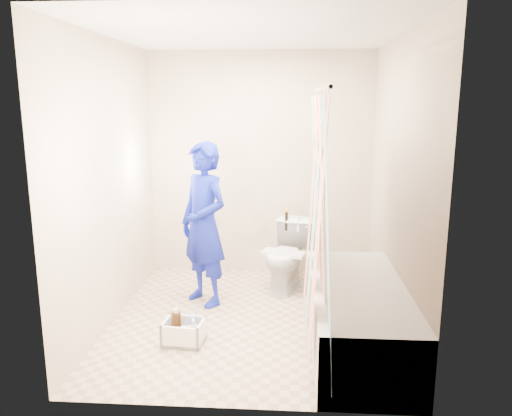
# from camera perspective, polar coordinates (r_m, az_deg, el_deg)

# --- Properties ---
(floor) EXTENTS (2.60, 2.60, 0.00)m
(floor) POSITION_cam_1_polar(r_m,az_deg,el_deg) (4.48, -0.48, -12.63)
(floor) COLOR tan
(floor) RESTS_ON ground
(ceiling) EXTENTS (2.40, 2.60, 0.02)m
(ceiling) POSITION_cam_1_polar(r_m,az_deg,el_deg) (4.11, -0.55, 19.44)
(ceiling) COLOR silver
(ceiling) RESTS_ON wall_back
(wall_back) EXTENTS (2.40, 0.02, 2.40)m
(wall_back) POSITION_cam_1_polar(r_m,az_deg,el_deg) (5.41, 0.54, 4.93)
(wall_back) COLOR beige
(wall_back) RESTS_ON ground
(wall_front) EXTENTS (2.40, 0.02, 2.40)m
(wall_front) POSITION_cam_1_polar(r_m,az_deg,el_deg) (2.86, -2.49, -1.57)
(wall_front) COLOR beige
(wall_front) RESTS_ON ground
(wall_left) EXTENTS (0.02, 2.60, 2.40)m
(wall_left) POSITION_cam_1_polar(r_m,az_deg,el_deg) (4.38, -16.37, 2.75)
(wall_left) COLOR beige
(wall_left) RESTS_ON ground
(wall_right) EXTENTS (0.02, 2.60, 2.40)m
(wall_right) POSITION_cam_1_polar(r_m,az_deg,el_deg) (4.21, 16.01, 2.40)
(wall_right) COLOR beige
(wall_right) RESTS_ON ground
(bathtub) EXTENTS (0.70, 1.75, 0.50)m
(bathtub) POSITION_cam_1_polar(r_m,az_deg,el_deg) (4.01, 11.50, -11.78)
(bathtub) COLOR silver
(bathtub) RESTS_ON ground
(curtain_rod) EXTENTS (0.02, 1.90, 0.02)m
(curtain_rod) POSITION_cam_1_polar(r_m,az_deg,el_deg) (3.64, 7.34, 13.18)
(curtain_rod) COLOR silver
(curtain_rod) RESTS_ON wall_back
(shower_curtain) EXTENTS (0.06, 1.75, 1.80)m
(shower_curtain) POSITION_cam_1_polar(r_m,az_deg,el_deg) (3.74, 6.96, -1.21)
(shower_curtain) COLOR silver
(shower_curtain) RESTS_ON curtain_rod
(toilet) EXTENTS (0.58, 0.76, 0.69)m
(toilet) POSITION_cam_1_polar(r_m,az_deg,el_deg) (5.07, 3.57, -5.49)
(toilet) COLOR silver
(toilet) RESTS_ON ground
(tank_lid) EXTENTS (0.46, 0.31, 0.03)m
(tank_lid) POSITION_cam_1_polar(r_m,az_deg,el_deg) (4.95, 3.17, -5.19)
(tank_lid) COLOR silver
(tank_lid) RESTS_ON toilet
(tank_internals) EXTENTS (0.16, 0.08, 0.23)m
(tank_internals) POSITION_cam_1_polar(r_m,az_deg,el_deg) (5.16, 3.85, -1.32)
(tank_internals) COLOR black
(tank_internals) RESTS_ON toilet
(plumber) EXTENTS (0.66, 0.64, 1.52)m
(plumber) POSITION_cam_1_polar(r_m,az_deg,el_deg) (4.63, -5.97, -1.88)
(plumber) COLOR #1036A4
(plumber) RESTS_ON ground
(cleaning_caddy) EXTENTS (0.33, 0.28, 0.24)m
(cleaning_caddy) POSITION_cam_1_polar(r_m,az_deg,el_deg) (4.09, -8.12, -13.95)
(cleaning_caddy) COLOR white
(cleaning_caddy) RESTS_ON ground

